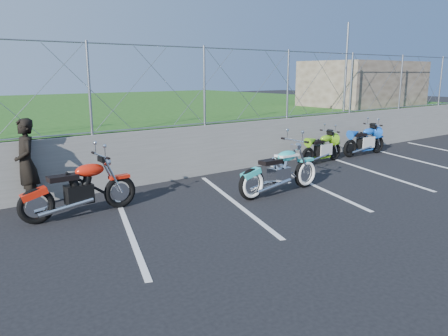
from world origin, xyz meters
TOP-DOWN VIEW (x-y plane):
  - ground at (0.00, 0.00)m, footprint 90.00×90.00m
  - retaining_wall at (0.00, 3.50)m, footprint 30.00×0.22m
  - grass_field at (0.00, 13.50)m, footprint 30.00×20.00m
  - stone_building at (10.50, 5.50)m, footprint 5.00×3.00m
  - chain_link_fence at (0.00, 3.50)m, footprint 28.00×0.03m
  - sign_pole at (7.20, 3.90)m, footprint 0.08×0.08m
  - parking_lines at (1.20, 1.00)m, footprint 18.29×4.31m
  - cruiser_turquoise at (1.25, 0.92)m, footprint 2.36×0.74m
  - naked_orange at (-2.81, 2.06)m, footprint 2.24×0.76m
  - sportbike_green at (4.62, 2.60)m, footprint 1.82×0.65m
  - sportbike_blue at (6.71, 2.60)m, footprint 1.93×0.69m
  - person_standing at (-3.47, 3.20)m, footprint 0.44×0.66m

SIDE VIEW (x-z plane):
  - ground at x=0.00m, z-range 0.00..0.00m
  - parking_lines at x=1.20m, z-range 0.00..0.01m
  - sportbike_green at x=4.62m, z-range -0.06..0.88m
  - sportbike_blue at x=6.71m, z-range -0.07..0.93m
  - cruiser_turquoise at x=1.25m, z-range -0.12..1.05m
  - naked_orange at x=-2.81m, z-range -0.08..1.03m
  - retaining_wall at x=0.00m, z-range 0.00..1.30m
  - grass_field at x=0.00m, z-range 0.00..1.30m
  - person_standing at x=-3.47m, z-range 0.00..1.77m
  - stone_building at x=10.50m, z-range 1.30..3.10m
  - chain_link_fence at x=0.00m, z-range 1.30..3.30m
  - sign_pole at x=7.20m, z-range 1.30..4.30m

